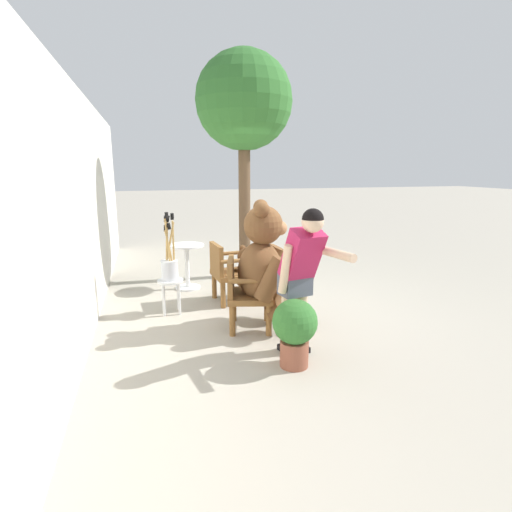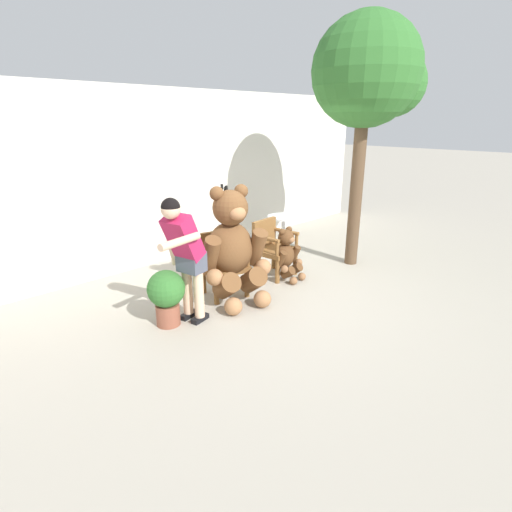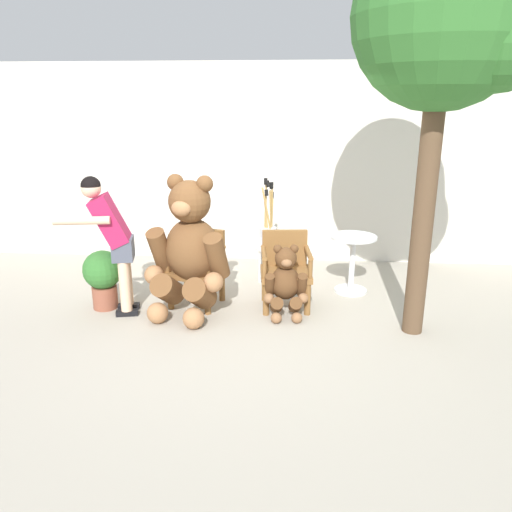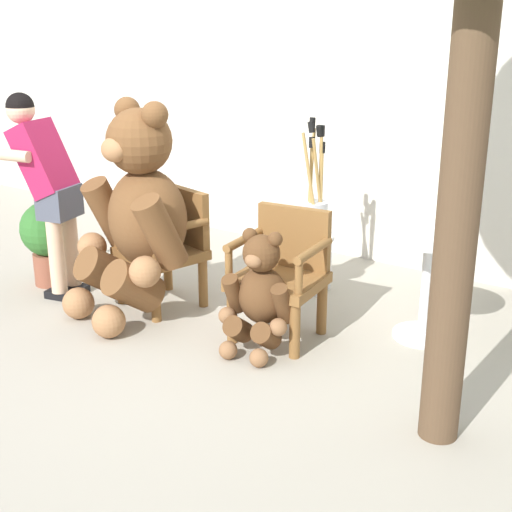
% 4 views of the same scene
% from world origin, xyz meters
% --- Properties ---
extents(ground_plane, '(60.00, 60.00, 0.00)m').
position_xyz_m(ground_plane, '(0.00, 0.00, 0.00)').
color(ground_plane, '#A8A091').
extents(back_wall, '(10.00, 0.16, 2.80)m').
position_xyz_m(back_wall, '(0.00, 2.40, 1.40)').
color(back_wall, silver).
rests_on(back_wall, ground).
extents(wooden_chair_left, '(0.67, 0.64, 0.86)m').
position_xyz_m(wooden_chair_left, '(-0.50, 0.56, 0.46)').
color(wooden_chair_left, brown).
rests_on(wooden_chair_left, ground).
extents(wooden_chair_right, '(0.61, 0.57, 0.86)m').
position_xyz_m(wooden_chair_right, '(0.51, 0.57, 0.46)').
color(wooden_chair_right, brown).
rests_on(wooden_chair_right, ground).
extents(teddy_bear_large, '(0.96, 0.97, 1.54)m').
position_xyz_m(teddy_bear_large, '(-0.54, 0.31, 0.75)').
color(teddy_bear_large, brown).
rests_on(teddy_bear_large, ground).
extents(teddy_bear_small, '(0.49, 0.48, 0.81)m').
position_xyz_m(teddy_bear_small, '(0.52, 0.28, 0.39)').
color(teddy_bear_small, brown).
rests_on(teddy_bear_small, ground).
extents(person_visitor, '(0.74, 0.59, 1.54)m').
position_xyz_m(person_visitor, '(-1.35, 0.20, 0.91)').
color(person_visitor, black).
rests_on(person_visitor, ground).
extents(white_stool, '(0.34, 0.34, 0.46)m').
position_xyz_m(white_stool, '(0.26, 1.39, 0.36)').
color(white_stool, silver).
rests_on(white_stool, ground).
extents(brush_bucket, '(0.22, 0.22, 0.90)m').
position_xyz_m(brush_bucket, '(0.26, 1.39, 0.67)').
color(brush_bucket, silver).
rests_on(brush_bucket, white_stool).
extents(round_side_table, '(0.56, 0.56, 0.72)m').
position_xyz_m(round_side_table, '(1.32, 1.07, 0.45)').
color(round_side_table, silver).
rests_on(round_side_table, ground).
extents(patio_tree, '(1.69, 1.61, 3.78)m').
position_xyz_m(patio_tree, '(1.91, -0.05, 2.92)').
color(patio_tree, brown).
rests_on(patio_tree, ground).
extents(potted_plant, '(0.44, 0.44, 0.68)m').
position_xyz_m(potted_plant, '(-1.55, 0.33, 0.40)').
color(potted_plant, brown).
rests_on(potted_plant, ground).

